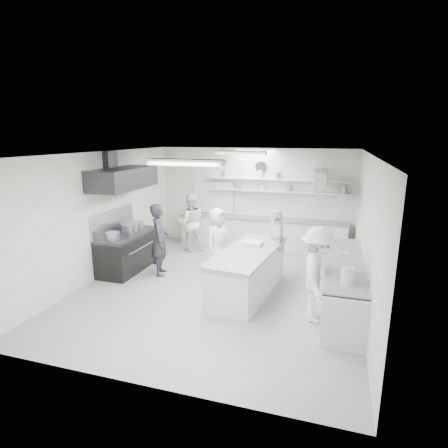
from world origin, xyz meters
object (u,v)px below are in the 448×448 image
(prep_island, at_px, (248,273))
(cook_stove, at_px, (160,240))
(right_counter, at_px, (343,285))
(back_counter, at_px, (261,233))
(stove, at_px, (128,253))
(cook_back, at_px, (191,222))

(prep_island, relative_size, cook_stove, 1.41)
(right_counter, relative_size, prep_island, 1.32)
(back_counter, bearing_deg, prep_island, -83.61)
(stove, xyz_separation_m, prep_island, (3.27, -0.52, 0.01))
(stove, relative_size, prep_island, 0.72)
(back_counter, bearing_deg, cook_stove, -124.24)
(prep_island, height_order, cook_stove, cook_stove)
(stove, height_order, prep_island, prep_island)
(cook_stove, bearing_deg, right_counter, -116.43)
(back_counter, height_order, right_counter, right_counter)
(prep_island, height_order, cook_back, cook_back)
(back_counter, bearing_deg, cook_back, -157.48)
(stove, relative_size, cook_back, 1.06)
(right_counter, distance_m, cook_back, 5.05)
(prep_island, distance_m, cook_back, 3.45)
(cook_stove, distance_m, cook_back, 2.04)
(right_counter, distance_m, cook_stove, 4.35)
(stove, height_order, cook_back, cook_back)
(back_counter, xyz_separation_m, prep_island, (0.37, -3.32, 0.00))
(back_counter, distance_m, cook_back, 2.17)
(right_counter, height_order, prep_island, right_counter)
(stove, relative_size, cook_stove, 1.01)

